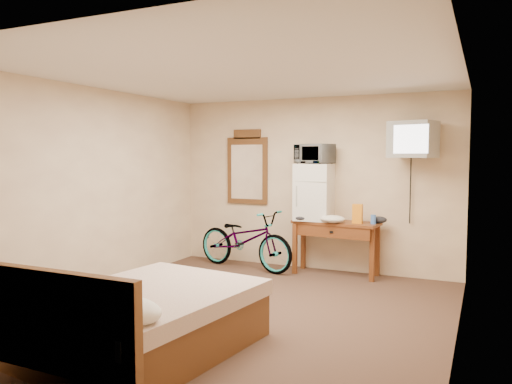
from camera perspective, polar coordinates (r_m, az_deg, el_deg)
room at (r=5.22m, az=-1.44°, el=-0.36°), size 4.60×4.64×2.50m
desk at (r=7.01m, az=9.04°, el=-4.48°), size 1.22×0.56×0.75m
mini_fridge at (r=7.10m, az=6.65°, el=0.01°), size 0.50×0.49×0.80m
microwave at (r=7.08m, az=6.69°, el=4.35°), size 0.59×0.49×0.28m
snack_bag at (r=6.86m, az=11.53°, el=-2.45°), size 0.13×0.08×0.26m
blue_cup at (r=6.84m, az=13.26°, el=-3.07°), size 0.07×0.07×0.12m
cloth_cream at (r=6.85m, az=8.75°, el=-3.07°), size 0.34×0.26×0.11m
cloth_dark_a at (r=7.01m, az=5.21°, el=-2.95°), size 0.23×0.17×0.09m
cloth_dark_b at (r=6.95m, az=13.92°, el=-3.10°), size 0.20×0.17×0.09m
crt_television at (r=6.75m, az=17.52°, el=5.73°), size 0.63×0.66×0.47m
wall_mirror at (r=7.71m, az=-1.01°, el=2.78°), size 0.67×0.04×1.14m
bicycle at (r=7.34m, az=-1.26°, el=-5.42°), size 1.75×0.92×0.87m
bed at (r=4.39m, az=-13.10°, el=-14.03°), size 1.62×2.01×0.90m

